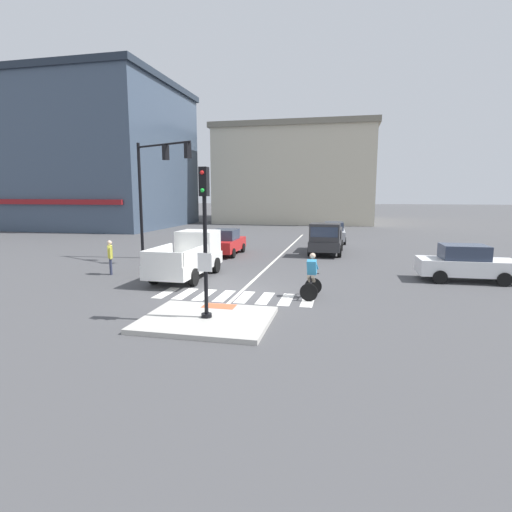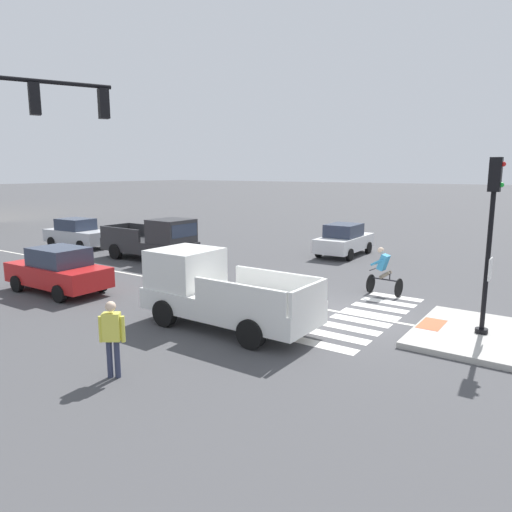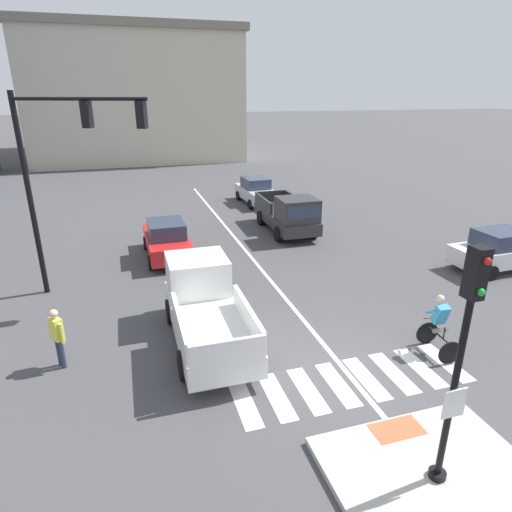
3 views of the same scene
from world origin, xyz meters
TOP-DOWN VIEW (x-y plane):
  - ground_plane at (0.00, 0.00)m, footprint 300.00×300.00m
  - traffic_island at (0.00, -3.43)m, footprint 3.88×3.21m
  - tactile_pad_front at (0.00, -2.17)m, footprint 1.10×0.60m
  - signal_pole at (0.00, -3.44)m, footprint 0.44×0.38m
  - crosswalk_stripe_a at (-2.80, -0.26)m, footprint 0.44×1.80m
  - crosswalk_stripe_b at (-2.00, -0.26)m, footprint 0.44×1.80m
  - crosswalk_stripe_c at (-1.20, -0.26)m, footprint 0.44×1.80m
  - crosswalk_stripe_d at (-0.40, -0.26)m, footprint 0.44×1.80m
  - crosswalk_stripe_e at (0.40, -0.26)m, footprint 0.44×1.80m
  - crosswalk_stripe_f at (1.20, -0.26)m, footprint 0.44×1.80m
  - crosswalk_stripe_g at (2.00, -0.26)m, footprint 0.44×1.80m
  - crosswalk_stripe_h at (2.80, -0.26)m, footprint 0.44×1.80m
  - lane_centre_line at (0.05, 10.00)m, footprint 0.14×28.00m
  - traffic_light_mast at (-6.80, 7.10)m, footprint 4.09×2.00m
  - building_corner_right at (-2.80, 45.85)m, footprint 21.02×21.57m
  - car_red_westbound_far at (-3.43, 9.98)m, footprint 1.88×4.12m
  - car_silver_eastbound_distant at (3.15, 18.25)m, footprint 1.96×4.16m
  - car_white_cross_right at (9.35, 4.65)m, footprint 4.13×1.91m
  - pickup_truck_charcoal_eastbound_far at (2.85, 11.63)m, footprint 2.13×5.13m
  - pickup_truck_white_westbound_near at (-3.08, 2.99)m, footprint 2.09×5.11m
  - cyclist at (2.87, 0.26)m, footprint 0.74×1.14m
  - pedestrian_at_curb_left at (-7.00, 2.56)m, footprint 0.39×0.47m

SIDE VIEW (x-z plane):
  - ground_plane at x=0.00m, z-range 0.00..0.00m
  - crosswalk_stripe_a at x=-2.80m, z-range 0.00..0.01m
  - crosswalk_stripe_b at x=-2.00m, z-range 0.00..0.01m
  - crosswalk_stripe_c at x=-1.20m, z-range 0.00..0.01m
  - crosswalk_stripe_d at x=-0.40m, z-range 0.00..0.01m
  - crosswalk_stripe_e at x=0.40m, z-range 0.00..0.01m
  - crosswalk_stripe_f at x=1.20m, z-range 0.00..0.01m
  - crosswalk_stripe_g at x=2.00m, z-range 0.00..0.01m
  - crosswalk_stripe_h at x=2.80m, z-range 0.00..0.01m
  - lane_centre_line at x=0.05m, z-range 0.00..0.01m
  - traffic_island at x=0.00m, z-range 0.00..0.15m
  - tactile_pad_front at x=0.00m, z-range 0.15..0.16m
  - car_red_westbound_far at x=-3.43m, z-range -0.01..1.63m
  - car_silver_eastbound_distant at x=3.15m, z-range -0.01..1.63m
  - car_white_cross_right at x=9.35m, z-range -0.01..1.63m
  - cyclist at x=2.87m, z-range 0.03..1.71m
  - pickup_truck_charcoal_eastbound_far at x=2.85m, z-range -0.06..2.02m
  - pickup_truck_white_westbound_near at x=-3.08m, z-range -0.06..2.02m
  - pedestrian_at_curb_left at x=-7.00m, z-range 0.15..1.82m
  - signal_pole at x=0.00m, z-range 0.61..5.11m
  - traffic_light_mast at x=-6.80m, z-range 1.28..8.13m
  - building_corner_right at x=-2.80m, z-range 0.02..12.83m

